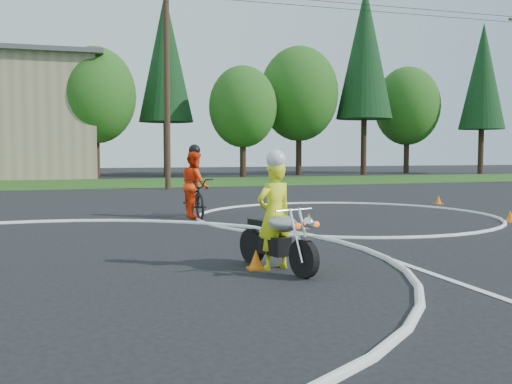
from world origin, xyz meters
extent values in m
cube|color=#1E4714|center=(0.00, 27.00, 0.01)|extent=(120.00, 10.00, 0.02)
torus|color=silver|center=(0.00, 3.00, 0.01)|extent=(12.12, 12.12, 0.12)
torus|color=silver|center=(8.00, 8.00, 0.01)|extent=(8.10, 8.10, 0.10)
cylinder|color=black|center=(4.14, 1.25, 0.28)|extent=(0.27, 0.56, 0.55)
cylinder|color=black|center=(3.75, 2.47, 0.28)|extent=(0.27, 0.56, 0.55)
cube|color=black|center=(3.93, 1.91, 0.37)|extent=(0.40, 0.56, 0.28)
ellipsoid|color=silver|center=(3.98, 1.73, 0.72)|extent=(0.49, 0.66, 0.26)
cube|color=black|center=(3.84, 2.17, 0.68)|extent=(0.40, 0.60, 0.09)
cylinder|color=white|center=(4.04, 1.30, 0.60)|extent=(0.14, 0.33, 0.74)
cylinder|color=white|center=(4.19, 1.35, 0.60)|extent=(0.14, 0.33, 0.74)
cube|color=silver|center=(4.14, 1.23, 0.57)|extent=(0.18, 0.23, 0.05)
cylinder|color=white|center=(4.07, 1.47, 0.94)|extent=(0.62, 0.23, 0.03)
sphere|color=white|center=(4.17, 1.16, 0.78)|extent=(0.17, 0.17, 0.17)
sphere|color=#DE440B|center=(4.00, 1.13, 0.75)|extent=(0.08, 0.08, 0.08)
sphere|color=#F95C0C|center=(4.32, 1.23, 0.75)|extent=(0.08, 0.08, 0.08)
cylinder|color=white|center=(3.96, 2.30, 0.28)|extent=(0.29, 0.72, 0.07)
imported|color=yellow|center=(3.94, 1.96, 0.81)|extent=(0.68, 0.55, 1.62)
sphere|color=silver|center=(3.96, 1.92, 1.65)|extent=(0.29, 0.29, 0.29)
imported|color=black|center=(4.04, 8.95, 0.54)|extent=(0.80, 2.07, 1.07)
imported|color=#FF390D|center=(4.04, 8.95, 0.89)|extent=(0.71, 0.90, 1.79)
sphere|color=black|center=(4.04, 8.95, 1.81)|extent=(0.31, 0.31, 0.31)
cone|color=orange|center=(3.67, 2.00, 0.15)|extent=(0.22, 0.22, 0.30)
cube|color=orange|center=(3.67, 2.00, 0.01)|extent=(0.24, 0.24, 0.03)
cone|color=orange|center=(12.69, 10.56, 0.15)|extent=(0.22, 0.22, 0.30)
cube|color=orange|center=(12.69, 10.56, 0.01)|extent=(0.24, 0.24, 0.03)
cone|color=orange|center=(6.36, 6.57, 0.15)|extent=(0.22, 0.22, 0.30)
cube|color=orange|center=(6.36, 6.57, 0.01)|extent=(0.24, 0.24, 0.03)
cone|color=orange|center=(11.47, 5.75, 0.15)|extent=(0.22, 0.22, 0.30)
cube|color=orange|center=(11.47, 5.75, 0.01)|extent=(0.24, 0.24, 0.03)
cylinder|color=#382619|center=(2.00, 34.00, 1.62)|extent=(0.44, 0.44, 3.24)
ellipsoid|color=#1E5116|center=(2.00, 34.00, 5.58)|extent=(5.40, 5.40, 6.48)
cylinder|color=#382619|center=(7.00, 36.00, 1.98)|extent=(0.44, 0.44, 3.96)
cone|color=black|center=(7.00, 36.00, 8.63)|extent=(3.96, 3.96, 9.35)
cylinder|color=#382619|center=(12.00, 33.00, 1.44)|extent=(0.44, 0.44, 2.88)
ellipsoid|color=#1E5116|center=(12.00, 33.00, 4.96)|extent=(4.80, 4.80, 5.76)
cylinder|color=#382619|center=(17.00, 35.00, 1.80)|extent=(0.44, 0.44, 3.60)
ellipsoid|color=#1E5116|center=(17.00, 35.00, 6.20)|extent=(6.00, 6.00, 7.20)
cylinder|color=#382619|center=(22.00, 34.00, 2.16)|extent=(0.44, 0.44, 4.32)
cone|color=black|center=(22.00, 34.00, 9.42)|extent=(4.32, 4.32, 10.20)
cylinder|color=#382619|center=(27.00, 36.00, 1.62)|extent=(0.44, 0.44, 3.24)
ellipsoid|color=#1E5116|center=(27.00, 36.00, 5.58)|extent=(5.40, 5.40, 6.48)
cylinder|color=#382619|center=(32.00, 33.00, 1.80)|extent=(0.44, 0.44, 3.60)
cone|color=black|center=(32.00, 33.00, 7.85)|extent=(3.60, 3.60, 8.50)
cylinder|color=#382619|center=(-2.00, 35.00, 1.44)|extent=(0.44, 0.44, 2.88)
ellipsoid|color=#1E5116|center=(-2.00, 35.00, 4.96)|extent=(4.80, 4.80, 5.76)
cylinder|color=#473321|center=(5.00, 21.00, 5.00)|extent=(0.28, 0.28, 10.00)
cylinder|color=black|center=(15.00, 20.45, 9.20)|extent=(20.00, 0.02, 0.02)
cylinder|color=black|center=(15.00, 21.55, 9.20)|extent=(20.00, 0.02, 0.02)
camera|label=1|loc=(1.25, -6.07, 1.75)|focal=40.00mm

